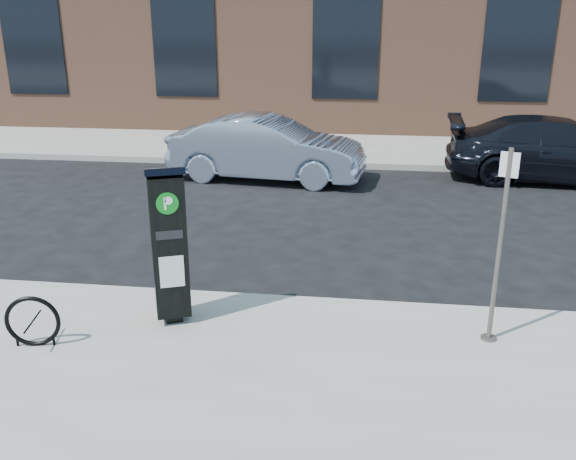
% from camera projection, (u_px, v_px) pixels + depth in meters
% --- Properties ---
extents(ground, '(120.00, 120.00, 0.00)m').
position_uv_depth(ground, '(303.00, 308.00, 8.01)').
color(ground, black).
rests_on(ground, ground).
extents(sidewalk_far, '(60.00, 12.00, 0.15)m').
position_uv_depth(sidewalk_far, '(346.00, 126.00, 21.10)').
color(sidewalk_far, gray).
rests_on(sidewalk_far, ground).
extents(curb_near, '(60.00, 0.12, 0.16)m').
position_uv_depth(curb_near, '(302.00, 304.00, 7.97)').
color(curb_near, '#9E9B93').
rests_on(curb_near, ground).
extents(curb_far, '(60.00, 0.12, 0.16)m').
position_uv_depth(curb_far, '(336.00, 165.00, 15.50)').
color(curb_far, '#9E9B93').
rests_on(curb_far, ground).
extents(building, '(28.00, 10.05, 8.25)m').
position_uv_depth(building, '(352.00, 3.00, 22.56)').
color(building, brown).
rests_on(building, ground).
extents(parking_kiosk, '(0.55, 0.53, 1.92)m').
position_uv_depth(parking_kiosk, '(169.00, 243.00, 7.07)').
color(parking_kiosk, black).
rests_on(parking_kiosk, sidewalk_near).
extents(sign_pole, '(0.19, 0.18, 2.21)m').
position_uv_depth(sign_pole, '(499.00, 249.00, 6.58)').
color(sign_pole, '#615B55').
rests_on(sign_pole, sidewalk_near).
extents(bike_rack, '(0.61, 0.16, 0.61)m').
position_uv_depth(bike_rack, '(33.00, 322.00, 6.71)').
color(bike_rack, black).
rests_on(bike_rack, sidewalk_near).
extents(car_silver, '(4.65, 2.09, 1.48)m').
position_uv_depth(car_silver, '(267.00, 149.00, 14.17)').
color(car_silver, '#909FB8').
rests_on(car_silver, ground).
extents(car_dark, '(5.20, 2.45, 1.47)m').
position_uv_depth(car_dark, '(558.00, 150.00, 14.07)').
color(car_dark, black).
rests_on(car_dark, ground).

